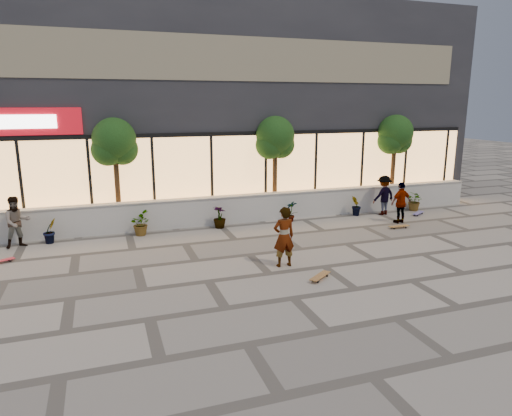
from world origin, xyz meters
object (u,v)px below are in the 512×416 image
object	(u,v)px
skater_center	(284,237)
skater_right_far	(384,195)
skater_left	(17,222)
skateboard_right_far	(418,213)
skateboard_center	(320,276)
tree_east	(395,137)
skateboard_right_near	(399,226)
skater_right_near	(401,203)
tree_midwest	(115,145)
skateboard_left	(1,261)
tree_mideast	(275,140)

from	to	relation	value
skater_center	skater_right_far	bearing A→B (deg)	-146.37
skater_left	skateboard_right_far	world-z (taller)	skater_left
skater_right_far	skateboard_center	distance (m)	7.80
tree_east	skateboard_right_near	xyz separation A→B (m)	(-2.02, -3.39, -2.91)
skateboard_right_near	skateboard_right_far	world-z (taller)	same
skater_right_far	tree_east	bearing A→B (deg)	-144.84
skater_right_near	skateboard_right_far	bearing A→B (deg)	-159.02
skater_right_near	skater_right_far	distance (m)	1.35
skater_left	skater_right_near	xyz separation A→B (m)	(13.07, -1.34, -0.03)
skater_center	tree_midwest	bearing A→B (deg)	-55.52
skateboard_center	skateboard_right_near	bearing A→B (deg)	-1.16
skateboard_left	skater_left	bearing A→B (deg)	51.61
skateboard_center	skateboard_right_near	size ratio (longest dim) A/B	1.00
tree_east	skater_right_near	xyz separation A→B (m)	(-1.51, -2.74, -2.21)
skater_left	skater_right_near	bearing A→B (deg)	-27.45
skateboard_center	skateboard_left	size ratio (longest dim) A/B	1.09
skater_right_near	tree_mideast	bearing A→B (deg)	-42.19
skater_left	skateboard_right_far	distance (m)	14.57
tree_midwest	skater_right_far	size ratio (longest dim) A/B	2.48
skateboard_right_near	skateboard_center	bearing A→B (deg)	-142.84
skateboard_center	skater_right_far	bearing A→B (deg)	8.07
tree_mideast	skater_left	distance (m)	9.45
skater_left	skateboard_center	distance (m)	9.45
skater_right_near	skater_right_far	size ratio (longest dim) A/B	0.98
tree_mideast	skater_left	bearing A→B (deg)	-171.24
tree_midwest	tree_east	bearing A→B (deg)	0.00
skater_right_far	skateboard_right_near	size ratio (longest dim) A/B	2.02
skater_left	skateboard_left	bearing A→B (deg)	-121.99
skateboard_center	skateboard_right_far	distance (m)	8.42
skater_right_near	skater_center	bearing A→B (deg)	18.54
skateboard_left	skateboard_center	bearing A→B (deg)	-54.41
skater_center	skateboard_center	size ratio (longest dim) A/B	2.15
tree_mideast	tree_east	size ratio (longest dim) A/B	1.00
tree_midwest	skater_right_near	world-z (taller)	tree_midwest
tree_east	skateboard_left	size ratio (longest dim) A/B	5.45
tree_midwest	skater_left	distance (m)	4.03
tree_east	skater_right_far	distance (m)	2.93
skater_center	skateboard_right_near	world-z (taller)	skater_center
tree_east	tree_midwest	bearing A→B (deg)	180.00
skater_center	skater_right_far	size ratio (longest dim) A/B	1.06
tree_east	skateboard_left	bearing A→B (deg)	-169.02
tree_east	skater_right_far	world-z (taller)	tree_east
tree_east	skater_left	world-z (taller)	tree_east
skater_center	skateboard_right_near	distance (m)	5.90
skater_center	skater_left	size ratio (longest dim) A/B	1.04
tree_midwest	skateboard_center	world-z (taller)	tree_midwest
skater_right_near	skateboard_right_near	xyz separation A→B (m)	(-0.50, -0.65, -0.70)
skater_right_near	skateboard_center	xyz separation A→B (m)	(-5.38, -4.10, -0.69)
skater_left	skateboard_left	xyz separation A→B (m)	(-0.27, -1.48, -0.74)
tree_mideast	skater_center	size ratio (longest dim) A/B	2.33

